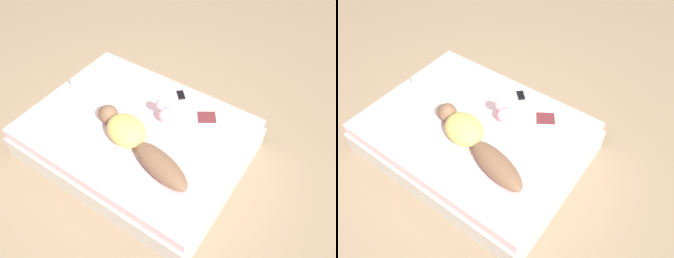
{
  "view_description": "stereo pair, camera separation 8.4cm",
  "coord_description": "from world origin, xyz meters",
  "views": [
    {
      "loc": [
        -1.72,
        -1.56,
        2.93
      ],
      "look_at": [
        0.1,
        -0.34,
        0.47
      ],
      "focal_mm": 35.0,
      "sensor_mm": 36.0,
      "label": 1
    },
    {
      "loc": [
        -1.68,
        -1.63,
        2.93
      ],
      "look_at": [
        0.1,
        -0.34,
        0.47
      ],
      "focal_mm": 35.0,
      "sensor_mm": 36.0,
      "label": 2
    }
  ],
  "objects": [
    {
      "name": "bed",
      "position": [
        0.0,
        0.0,
        0.21
      ],
      "size": [
        1.69,
        2.27,
        0.42
      ],
      "color": "beige",
      "rests_on": "ground_plane"
    },
    {
      "name": "ground_plane",
      "position": [
        0.0,
        0.0,
        0.0
      ],
      "size": [
        12.0,
        12.0,
        0.0
      ],
      "primitive_type": "plane",
      "color": "#9E8466"
    },
    {
      "name": "open_magazine",
      "position": [
        0.39,
        -0.63,
        0.43
      ],
      "size": [
        0.59,
        0.52,
        0.01
      ],
      "rotation": [
        0.0,
        0.0,
        0.58
      ],
      "color": "white",
      "rests_on": "bed"
    },
    {
      "name": "person",
      "position": [
        -0.23,
        -0.18,
        0.52
      ],
      "size": [
        0.58,
        1.31,
        0.23
      ],
      "rotation": [
        0.0,
        0.0,
        -0.28
      ],
      "color": "brown",
      "rests_on": "bed"
    },
    {
      "name": "plush_toy",
      "position": [
        0.24,
        -0.19,
        0.52
      ],
      "size": [
        0.17,
        0.19,
        0.23
      ],
      "color": "#DB9EB2",
      "rests_on": "bed"
    },
    {
      "name": "cell_phone",
      "position": [
        0.65,
        -0.15,
        0.43
      ],
      "size": [
        0.16,
        0.16,
        0.01
      ],
      "rotation": [
        0.0,
        0.0,
        -0.79
      ],
      "color": "black",
      "rests_on": "bed"
    },
    {
      "name": "coffee_mug",
      "position": [
        0.1,
        0.97,
        0.47
      ],
      "size": [
        0.11,
        0.08,
        0.09
      ],
      "color": "white",
      "rests_on": "bed"
    }
  ]
}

